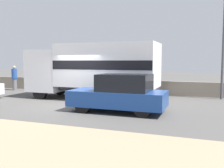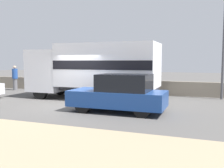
{
  "view_description": "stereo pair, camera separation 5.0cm",
  "coord_description": "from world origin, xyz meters",
  "views": [
    {
      "loc": [
        6.2,
        -10.46,
        2.17
      ],
      "look_at": [
        1.96,
        1.03,
        1.05
      ],
      "focal_mm": 40.0,
      "sensor_mm": 36.0,
      "label": 1
    },
    {
      "loc": [
        6.25,
        -10.44,
        2.17
      ],
      "look_at": [
        1.96,
        1.03,
        1.05
      ],
      "focal_mm": 40.0,
      "sensor_mm": 36.0,
      "label": 2
    }
  ],
  "objects": [
    {
      "name": "ground_plane",
      "position": [
        0.0,
        0.0,
        0.0
      ],
      "size": [
        80.0,
        80.0,
        0.0
      ],
      "primitive_type": "plane",
      "color": "#514F4C"
    },
    {
      "name": "stone_wall_backdrop",
      "position": [
        0.0,
        5.64,
        0.45
      ],
      "size": [
        60.0,
        0.35,
        0.91
      ],
      "color": "gray",
      "rests_on": "ground_plane"
    },
    {
      "name": "street_lamp",
      "position": [
        7.18,
        4.99,
        3.49
      ],
      "size": [
        0.56,
        0.28,
        5.92
      ],
      "color": "#4C4C51",
      "rests_on": "ground_plane"
    },
    {
      "name": "box_truck",
      "position": [
        0.32,
        2.5,
        1.8
      ],
      "size": [
        7.51,
        2.52,
        3.14
      ],
      "rotation": [
        0.0,
        0.0,
        3.14
      ],
      "color": "silver",
      "rests_on": "ground_plane"
    },
    {
      "name": "car_hatchback",
      "position": [
        2.86,
        -0.44,
        0.79
      ],
      "size": [
        4.09,
        1.8,
        1.63
      ],
      "rotation": [
        0.0,
        0.0,
        3.14
      ],
      "color": "navy",
      "rests_on": "ground_plane"
    },
    {
      "name": "pedestrian",
      "position": [
        -7.13,
        4.51,
        0.95
      ],
      "size": [
        0.4,
        0.4,
        1.84
      ],
      "color": "slate",
      "rests_on": "ground_plane"
    }
  ]
}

